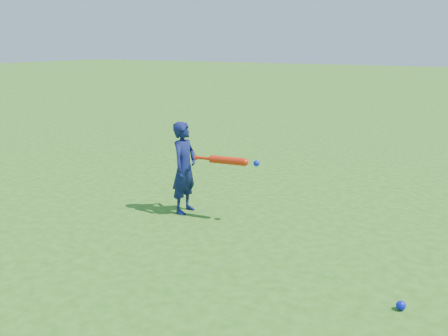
# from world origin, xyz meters

# --- Properties ---
(ground) EXTENTS (80.00, 80.00, 0.00)m
(ground) POSITION_xyz_m (0.00, 0.00, 0.00)
(ground) COLOR #296518
(ground) RESTS_ON ground
(child) EXTENTS (0.28, 0.41, 1.08)m
(child) POSITION_xyz_m (-0.51, 0.13, 0.54)
(child) COLOR #10174E
(child) RESTS_ON ground
(ground_ball_blue) EXTENTS (0.07, 0.07, 0.07)m
(ground_ball_blue) POSITION_xyz_m (2.17, -0.90, 0.04)
(ground_ball_blue) COLOR #0B14C5
(ground_ball_blue) RESTS_ON ground
(bat_swing) EXTENTS (0.77, 0.15, 0.09)m
(bat_swing) POSITION_xyz_m (0.09, 0.16, 0.69)
(bat_swing) COLOR red
(bat_swing) RESTS_ON ground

